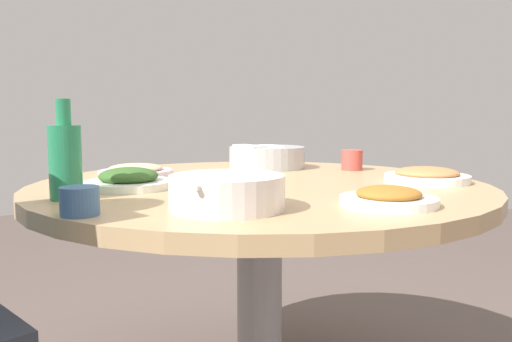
# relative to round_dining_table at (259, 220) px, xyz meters

# --- Properties ---
(round_dining_table) EXTENTS (1.33, 1.33, 0.75)m
(round_dining_table) POSITION_rel_round_dining_table_xyz_m (0.00, 0.00, 0.00)
(round_dining_table) COLOR #99999E
(round_dining_table) RESTS_ON ground
(rice_bowl) EXTENTS (0.28, 0.28, 0.09)m
(rice_bowl) POSITION_rel_round_dining_table_xyz_m (-0.33, 0.23, 0.15)
(rice_bowl) COLOR #B2B5BA
(rice_bowl) RESTS_ON round_dining_table
(soup_bowl) EXTENTS (0.25, 0.25, 0.07)m
(soup_bowl) POSITION_rel_round_dining_table_xyz_m (0.34, -0.28, 0.15)
(soup_bowl) COLOR silver
(soup_bowl) RESTS_ON round_dining_table
(dish_tofu_braise) EXTENTS (0.25, 0.25, 0.05)m
(dish_tofu_braise) POSITION_rel_round_dining_table_xyz_m (0.25, 0.43, 0.13)
(dish_tofu_braise) COLOR white
(dish_tofu_braise) RESTS_ON round_dining_table
(dish_greens) EXTENTS (0.24, 0.24, 0.06)m
(dish_greens) POSITION_rel_round_dining_table_xyz_m (-0.08, -0.37, 0.14)
(dish_greens) COLOR white
(dish_greens) RESTS_ON round_dining_table
(dish_noodles) EXTENTS (0.24, 0.24, 0.04)m
(dish_noodles) POSITION_rel_round_dining_table_xyz_m (-0.36, -0.26, 0.13)
(dish_noodles) COLOR silver
(dish_noodles) RESTS_ON round_dining_table
(dish_stirfry) EXTENTS (0.22, 0.22, 0.04)m
(dish_stirfry) POSITION_rel_round_dining_table_xyz_m (0.48, 0.05, 0.13)
(dish_stirfry) COLOR white
(dish_stirfry) RESTS_ON round_dining_table
(green_bottle) EXTENTS (0.08, 0.08, 0.24)m
(green_bottle) POSITION_rel_round_dining_table_xyz_m (0.03, -0.55, 0.21)
(green_bottle) COLOR #288654
(green_bottle) RESTS_ON round_dining_table
(tea_cup_near) EXTENTS (0.08, 0.08, 0.06)m
(tea_cup_near) POSITION_rel_round_dining_table_xyz_m (0.25, -0.56, 0.14)
(tea_cup_near) COLOR #3B5F89
(tea_cup_near) RESTS_ON round_dining_table
(tea_cup_far) EXTENTS (0.08, 0.08, 0.07)m
(tea_cup_far) POSITION_rel_round_dining_table_xyz_m (-0.12, 0.45, 0.15)
(tea_cup_far) COLOR #C34941
(tea_cup_far) RESTS_ON round_dining_table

